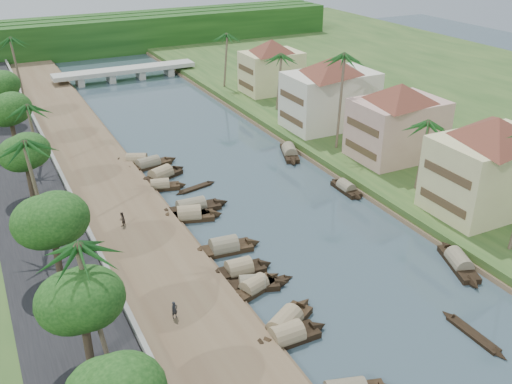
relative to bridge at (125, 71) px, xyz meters
name	(u,v)px	position (x,y,z in m)	size (l,w,h in m)	color
ground	(323,250)	(0.00, -72.00, -1.72)	(220.00, 220.00, 0.00)	#354750
left_bank	(111,199)	(-16.00, -52.00, -1.32)	(10.00, 180.00, 0.80)	brown
right_bank	(360,146)	(19.00, -52.00, -1.12)	(16.00, 180.00, 1.20)	#24451B
road	(32,212)	(-24.50, -52.00, -1.02)	(8.00, 180.00, 1.40)	black
retaining_wall	(72,199)	(-20.20, -52.00, -0.37)	(0.40, 180.00, 1.10)	slate
treeline	(92,36)	(0.00, 28.00, 2.28)	(120.00, 14.00, 8.00)	black
bridge	(125,71)	(0.00, 0.00, 0.00)	(28.00, 4.00, 2.40)	#A9A99E
building_near	(491,164)	(18.99, -74.00, 4.66)	(14.85, 14.85, 10.20)	beige
building_mid	(398,120)	(19.99, -58.00, 4.41)	(14.11, 14.11, 9.70)	#CBA18F
building_far	(330,92)	(18.99, -44.00, 4.66)	(15.59, 15.59, 10.20)	beige
building_distant	(272,65)	(19.99, -24.00, 4.16)	(12.62, 12.62, 9.20)	beige
sampan_1	(287,337)	(-9.77, -81.85, -1.31)	(7.36, 1.97, 2.19)	black
sampan_2	(285,325)	(-9.20, -80.53, -1.31)	(8.18, 5.77, 2.24)	black
sampan_3	(252,285)	(-9.06, -74.48, -1.32)	(6.77, 3.49, 1.86)	black
sampan_4	(254,288)	(-9.11, -74.95, -1.31)	(6.71, 3.46, 1.92)	black
sampan_5	(239,270)	(-9.11, -71.88, -1.31)	(6.88, 2.15, 2.18)	black
sampan_6	(224,248)	(-8.79, -67.77, -1.30)	(7.93, 2.57, 2.31)	black
sampan_7	(189,215)	(-9.47, -59.85, -1.32)	(6.46, 1.75, 1.77)	black
sampan_8	(189,216)	(-9.44, -60.01, -1.30)	(7.62, 3.82, 2.29)	black
sampan_9	(191,208)	(-8.59, -58.44, -1.31)	(9.13, 2.22, 2.28)	black
sampan_10	(160,186)	(-9.89, -51.42, -1.32)	(6.63, 2.93, 1.85)	black
sampan_11	(161,176)	(-8.82, -48.52, -1.30)	(8.01, 4.63, 2.27)	black
sampan_12	(148,165)	(-9.19, -44.44, -1.31)	(8.64, 2.90, 2.05)	black
sampan_13	(137,161)	(-10.17, -42.62, -1.31)	(7.67, 4.74, 2.13)	black
sampan_14	(459,263)	(9.74, -80.12, -1.31)	(4.39, 8.39, 2.05)	black
sampan_15	(346,188)	(9.70, -61.96, -1.32)	(1.58, 6.45, 1.79)	black
sampan_16	(290,152)	(9.38, -49.07, -1.31)	(4.57, 8.68, 2.13)	black
canoe_0	(473,334)	(3.60, -87.91, -1.62)	(1.00, 6.71, 0.89)	black
canoe_1	(269,283)	(-7.43, -74.59, -1.62)	(4.96, 0.91, 0.80)	black
canoe_2	(196,188)	(-6.06, -53.22, -1.62)	(5.82, 2.15, 0.84)	black
palm_1	(425,124)	(16.00, -66.97, 7.23)	(3.20, 3.20, 9.47)	brown
palm_2	(343,58)	(15.00, -52.10, 11.67)	(3.20, 3.20, 14.09)	brown
palm_3	(278,57)	(16.00, -33.60, 8.02)	(3.20, 3.20, 10.29)	brown
palm_4	(88,246)	(-23.00, -78.94, 8.92)	(3.20, 3.20, 11.00)	brown
palm_5	(30,144)	(-24.00, -59.73, 9.45)	(3.20, 3.20, 11.56)	brown
palm_6	(30,107)	(-22.00, -40.94, 7.33)	(3.20, 3.20, 9.37)	brown
palm_7	(224,36)	(14.00, -17.18, 8.60)	(3.20, 3.20, 10.89)	brown
palm_8	(13,40)	(-20.50, -13.63, 10.32)	(3.20, 3.20, 12.47)	brown
tree_1	(81,300)	(-24.00, -79.00, 5.04)	(5.01, 5.01, 7.51)	#433326
tree_2	(51,221)	(-24.00, -67.16, 5.24)	(5.40, 5.40, 7.86)	#433326
tree_3	(25,153)	(-24.00, -49.54, 4.91)	(4.71, 4.71, 7.26)	#433326
tree_4	(9,110)	(-24.00, -34.09, 5.30)	(5.00, 5.00, 7.77)	#433326
tree_5	(0,86)	(-24.00, -21.06, 5.18)	(5.03, 5.03, 7.66)	#433326
tree_6	(345,80)	(24.00, -40.45, 5.00)	(4.87, 4.87, 7.62)	#433326
person_near	(174,310)	(-16.81, -76.20, -0.17)	(0.55, 0.36, 1.51)	#24262C
person_far	(122,219)	(-16.58, -59.55, -0.16)	(0.74, 0.58, 1.52)	#342B24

